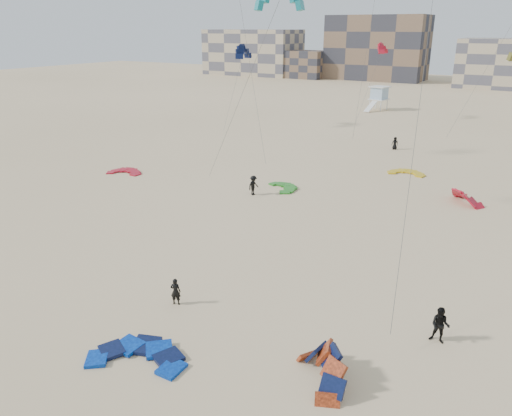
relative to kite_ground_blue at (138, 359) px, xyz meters
The scene contains 18 objects.
ground 3.16m from the kite_ground_blue, 145.07° to the left, with size 320.00×320.00×0.00m, color beige.
kite_ground_blue is the anchor object (origin of this frame).
kite_ground_orange 8.56m from the kite_ground_blue, 20.69° to the left, with size 3.56×2.50×2.51m, color #DE4A1E, non-canonical shape.
kite_ground_red 32.90m from the kite_ground_blue, 135.53° to the left, with size 3.39×3.58×0.54m, color red, non-canonical shape.
kite_ground_green 27.63m from the kite_ground_blue, 103.38° to the left, with size 3.30×3.49×0.43m, color #288724, non-canonical shape.
kite_ground_red_far 32.89m from the kite_ground_blue, 73.05° to the left, with size 3.50×3.11×1.95m, color red, non-canonical shape.
kite_ground_yellow 38.14m from the kite_ground_blue, 86.16° to the left, with size 3.43×3.60×0.41m, color gold, non-canonical shape.
kitesurfer_main 5.14m from the kite_ground_blue, 108.57° to the left, with size 0.58×0.38×1.59m, color black.
kitesurfer_b 14.67m from the kite_ground_blue, 35.92° to the left, with size 0.92×0.72×1.90m, color black.
kitesurfer_c 25.03m from the kite_ground_blue, 108.30° to the left, with size 1.19×0.68×1.84m, color black.
kitesurfer_e 48.70m from the kite_ground_blue, 92.06° to the left, with size 0.78×0.51×1.60m, color black.
kite_fly_teal_a 26.94m from the kite_ground_blue, 100.56° to the left, with size 11.53×5.53×16.82m.
kite_fly_navy 59.03m from the kite_ground_blue, 116.96° to the left, with size 4.34×10.31×11.42m.
kite_fly_red 70.92m from the kite_ground_blue, 98.73° to the left, with size 3.70×13.13×11.73m.
lifeguard_tower_far 80.36m from the kite_ground_blue, 99.74° to the left, with size 3.67×6.29×4.36m.
condo_west_a 150.64m from the kite_ground_blue, 118.84° to the left, with size 30.00×15.00×14.00m, color tan.
condo_west_b 139.96m from the kite_ground_blue, 103.49° to the left, with size 28.00×14.00×18.00m, color brown.
condo_fill_left 140.12m from the kite_ground_blue, 112.06° to the left, with size 12.00×10.00×8.00m, color brown.
Camera 1 is at (17.34, -15.86, 14.68)m, focal length 35.00 mm.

